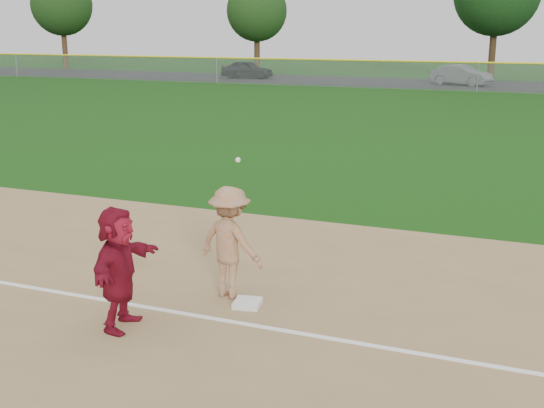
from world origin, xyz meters
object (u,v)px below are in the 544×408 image
at_px(base_runner, 119,268).
at_px(car_left, 247,69).
at_px(first_base, 247,303).
at_px(car_mid, 461,75).

relative_size(base_runner, car_left, 0.41).
height_order(first_base, car_left, car_left).
relative_size(first_base, base_runner, 0.22).
bearing_deg(base_runner, car_left, 15.31).
distance_m(base_runner, car_left, 50.97).
height_order(car_left, car_mid, car_left).
xyz_separation_m(car_left, car_mid, (18.24, -0.71, -0.00)).
relative_size(first_base, car_mid, 0.09).
xyz_separation_m(first_base, car_mid, (-1.90, 45.29, 0.71)).
bearing_deg(base_runner, car_mid, -5.64).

